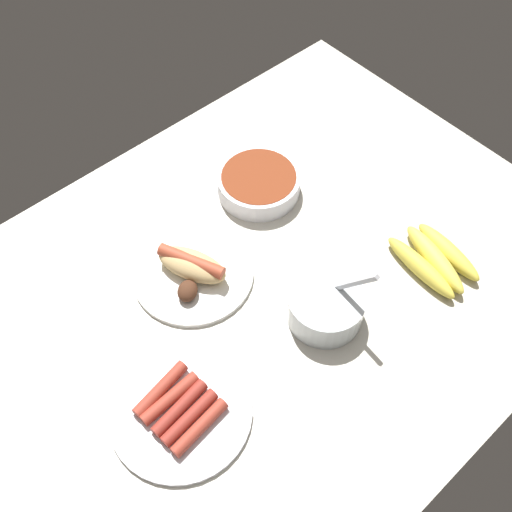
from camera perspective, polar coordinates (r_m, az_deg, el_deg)
name	(u,v)px	position (r cm, az deg, el deg)	size (l,w,h in cm)	color
ground_plane	(264,288)	(112.51, 0.77, -3.05)	(120.00, 90.00, 3.00)	beige
bowl_chili	(259,183)	(122.91, 0.26, 7.00)	(16.92, 16.92, 4.50)	white
banana_bunch	(434,259)	(117.01, 16.61, -0.30)	(11.75, 17.77, 3.64)	gold
plate_sausages	(180,410)	(100.20, -7.21, -14.35)	(23.34, 23.34, 3.09)	white
plate_hotdog_assembled	(192,270)	(111.28, -6.08, -1.33)	(22.72, 22.72, 5.61)	white
bowl_coleslaw	(326,305)	(105.41, 6.64, -4.68)	(13.59, 13.59, 16.19)	silver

